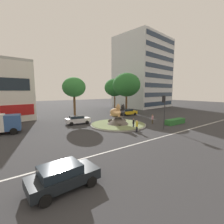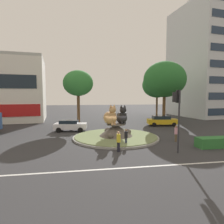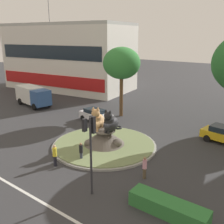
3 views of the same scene
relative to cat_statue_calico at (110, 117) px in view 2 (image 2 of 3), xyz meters
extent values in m
plane|color=#333335|center=(0.63, 0.21, -2.39)|extent=(160.00, 160.00, 0.00)
cube|color=silver|center=(0.63, -8.63, -2.39)|extent=(112.00, 0.20, 0.01)
cylinder|color=gray|center=(0.63, 0.21, -2.30)|extent=(9.47, 9.47, 0.18)
cylinder|color=#707F51|center=(0.63, 0.21, -2.17)|extent=(9.09, 9.09, 0.08)
cone|color=#564F47|center=(0.63, 0.21, -1.47)|extent=(3.67, 3.67, 1.33)
cylinder|color=#564F47|center=(0.63, 0.21, -0.86)|extent=(2.02, 2.02, 0.12)
ellipsoid|color=#564F47|center=(1.98, 0.37, -1.78)|extent=(0.88, 0.94, 0.71)
ellipsoid|color=#564F47|center=(-0.04, 1.55, -1.79)|extent=(0.87, 0.71, 0.69)
ellipsoid|color=#564F47|center=(-0.16, -1.04, -1.84)|extent=(0.73, 0.80, 0.58)
ellipsoid|color=tan|center=(-0.05, 0.09, -0.11)|extent=(1.87, 2.22, 1.38)
cylinder|color=tan|center=(0.11, -0.26, 0.04)|extent=(1.18, 1.18, 0.86)
sphere|color=tan|center=(0.16, -0.38, 0.80)|extent=(0.76, 0.76, 0.76)
torus|color=tan|center=(-0.08, 0.93, -0.66)|extent=(0.90, 0.90, 0.17)
cone|color=tan|center=(0.35, -0.30, 1.24)|extent=(0.41, 0.41, 0.31)
cone|color=tan|center=(-0.03, -0.47, 1.24)|extent=(0.41, 0.41, 0.31)
cylinder|color=tan|center=(0.37, -0.48, -0.63)|extent=(0.24, 0.24, 0.34)
cylinder|color=tan|center=(0.09, -0.60, -0.63)|extent=(0.24, 0.24, 0.34)
ellipsoid|color=black|center=(1.30, 0.35, -0.14)|extent=(1.37, 1.95, 1.32)
cylinder|color=black|center=(1.35, -0.01, 0.01)|extent=(0.96, 0.96, 0.83)
sphere|color=black|center=(1.36, -0.14, 0.73)|extent=(0.73, 0.73, 0.73)
torus|color=black|center=(1.51, 1.13, -0.67)|extent=(0.86, 0.86, 0.17)
cone|color=black|center=(1.56, -0.12, 1.15)|extent=(0.33, 0.33, 0.30)
cone|color=black|center=(1.16, -0.17, 1.15)|extent=(0.33, 0.33, 0.30)
cylinder|color=black|center=(1.53, -0.29, -0.64)|extent=(0.23, 0.23, 0.33)
cylinder|color=black|center=(1.23, -0.33, -0.64)|extent=(0.23, 0.23, 0.33)
cylinder|color=#2D2D33|center=(4.64, -6.12, 0.18)|extent=(0.14, 0.14, 5.15)
cube|color=black|center=(4.64, -5.90, 2.23)|extent=(0.32, 0.24, 1.05)
sphere|color=#360606|center=(4.63, -5.82, 2.55)|extent=(0.18, 0.18, 0.18)
sphere|color=orange|center=(4.63, -5.82, 2.23)|extent=(0.18, 0.18, 0.18)
sphere|color=black|center=(4.63, -5.82, 1.92)|extent=(0.18, 0.18, 0.18)
cube|color=black|center=(4.19, -6.13, 2.18)|extent=(0.20, 0.28, 0.80)
cube|color=silver|center=(28.89, 20.86, 9.99)|extent=(20.18, 16.47, 24.75)
cube|color=#2D7033|center=(9.41, -5.07, -1.94)|extent=(4.54, 1.20, 0.90)
cylinder|color=brown|center=(-3.50, 8.82, 0.00)|extent=(0.44, 0.44, 4.78)
ellipsoid|color=#337F38|center=(-3.50, 8.82, 4.19)|extent=(4.49, 4.49, 3.81)
cylinder|color=brown|center=(12.02, 16.06, -0.15)|extent=(0.36, 0.36, 4.49)
ellipsoid|color=#286B2D|center=(12.02, 16.06, 4.47)|extent=(5.92, 5.92, 5.04)
cylinder|color=brown|center=(10.34, 9.07, -0.07)|extent=(0.48, 0.48, 4.64)
ellipsoid|color=#286B2D|center=(10.34, 9.07, 4.97)|extent=(6.80, 6.80, 5.78)
cylinder|color=#33384C|center=(0.97, -3.21, -2.03)|extent=(0.23, 0.23, 0.73)
cylinder|color=black|center=(0.97, -3.21, -1.34)|extent=(0.30, 0.30, 0.63)
sphere|color=#936B4C|center=(0.97, -3.21, -0.92)|extent=(0.21, 0.21, 0.21)
cylinder|color=brown|center=(6.38, -2.47, -2.01)|extent=(0.23, 0.23, 0.77)
cylinder|color=pink|center=(6.38, -2.47, -1.28)|extent=(0.31, 0.31, 0.67)
sphere|color=#936B4C|center=(6.38, -2.47, -0.84)|extent=(0.22, 0.22, 0.22)
cylinder|color=black|center=(-0.11, -5.00, -1.99)|extent=(0.25, 0.25, 0.81)
cylinder|color=yellow|center=(-0.11, -5.00, -1.24)|extent=(0.34, 0.34, 0.70)
sphere|color=tan|center=(-0.11, -5.00, -0.77)|extent=(0.23, 0.23, 0.23)
cube|color=silver|center=(-4.52, 5.13, -1.70)|extent=(4.37, 2.25, 0.75)
cube|color=#19232D|center=(-4.73, 5.16, -1.11)|extent=(2.52, 1.80, 0.44)
cylinder|color=black|center=(-3.04, 5.80, -2.07)|extent=(0.66, 0.30, 0.64)
cylinder|color=black|center=(-3.27, 4.10, -2.07)|extent=(0.66, 0.30, 0.64)
cylinder|color=black|center=(-5.78, 6.16, -2.07)|extent=(0.66, 0.30, 0.64)
cylinder|color=black|center=(-6.00, 4.46, -2.07)|extent=(0.66, 0.30, 0.64)
cube|color=gold|center=(9.45, 7.56, -1.70)|extent=(4.82, 2.39, 0.74)
cube|color=#19232D|center=(9.22, 7.59, -1.07)|extent=(2.78, 1.91, 0.51)
cylinder|color=black|center=(11.08, 8.23, -2.07)|extent=(0.66, 0.30, 0.64)
cylinder|color=black|center=(10.84, 6.47, -2.07)|extent=(0.66, 0.30, 0.64)
cylinder|color=black|center=(8.06, 8.65, -2.07)|extent=(0.66, 0.30, 0.64)
cylinder|color=black|center=(7.82, 6.88, -2.07)|extent=(0.66, 0.30, 0.64)
camera|label=1|loc=(-16.06, -20.65, 3.41)|focal=25.42mm
camera|label=2|loc=(-3.22, -20.31, 2.26)|focal=30.52mm
camera|label=3|loc=(14.35, -16.94, 7.36)|focal=41.61mm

